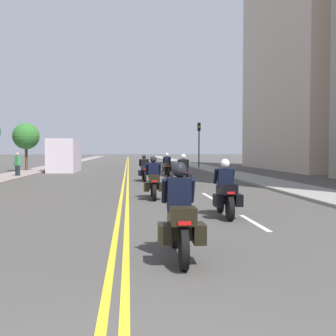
{
  "coord_description": "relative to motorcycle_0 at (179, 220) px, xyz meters",
  "views": [
    {
      "loc": [
        0.17,
        -2.17,
        1.86
      ],
      "look_at": [
        1.95,
        16.29,
        1.05
      ],
      "focal_mm": 43.76,
      "sensor_mm": 36.0,
      "label": 1
    }
  ],
  "objects": [
    {
      "name": "street_tree_0",
      "position": [
        -9.72,
        29.73,
        2.38
      ],
      "size": [
        2.28,
        2.28,
        4.21
      ],
      "color": "#513B25",
      "rests_on": "ground"
    },
    {
      "name": "motorcycle_5",
      "position": [
        1.92,
        22.49,
        -0.01
      ],
      "size": [
        0.77,
        2.19,
        1.66
      ],
      "rotation": [
        0.0,
        0.0,
        0.02
      ],
      "color": "black",
      "rests_on": "ground"
    },
    {
      "name": "ground_plane",
      "position": [
        -1.03,
        43.31,
        -0.67
      ],
      "size": [
        264.0,
        264.0,
        0.0
      ],
      "primitive_type": "plane",
      "color": "#464441"
    },
    {
      "name": "traffic_light_far",
      "position": [
        6.11,
        33.35,
        2.49
      ],
      "size": [
        0.28,
        0.38,
        4.57
      ],
      "color": "black",
      "rests_on": "ground"
    },
    {
      "name": "sidewalk_right",
      "position": [
        6.96,
        43.31,
        -0.61
      ],
      "size": [
        2.5,
        144.0,
        0.12
      ],
      "primitive_type": "cube",
      "color": "gray",
      "rests_on": "ground"
    },
    {
      "name": "building_right_1",
      "position": [
        15.58,
        31.2,
        14.48
      ],
      "size": [
        6.28,
        17.93,
        30.3
      ],
      "color": "beige",
      "rests_on": "ground"
    },
    {
      "name": "motorcycle_4",
      "position": [
        0.07,
        17.65,
        -0.01
      ],
      "size": [
        0.78,
        2.27,
        1.59
      ],
      "rotation": [
        0.0,
        0.0,
        0.04
      ],
      "color": "black",
      "rests_on": "ground"
    },
    {
      "name": "parked_truck",
      "position": [
        -6.38,
        29.59,
        0.6
      ],
      "size": [
        2.2,
        6.5,
        2.8
      ],
      "color": "silver",
      "rests_on": "ground"
    },
    {
      "name": "centreline_yellow_outer",
      "position": [
        -0.91,
        43.31,
        -0.67
      ],
      "size": [
        0.12,
        132.0,
        0.01
      ],
      "primitive_type": "cube",
      "color": "yellow",
      "rests_on": "ground"
    },
    {
      "name": "motorcycle_3",
      "position": [
        1.91,
        13.67,
        -0.01
      ],
      "size": [
        0.78,
        2.18,
        1.67
      ],
      "rotation": [
        0.0,
        0.0,
        -0.06
      ],
      "color": "black",
      "rests_on": "ground"
    },
    {
      "name": "pedestrian_0",
      "position": [
        -8.41,
        21.87,
        0.2
      ],
      "size": [
        0.48,
        0.41,
        1.69
      ],
      "rotation": [
        0.0,
        0.0,
        2.53
      ],
      "color": "#222B34",
      "rests_on": "ground"
    },
    {
      "name": "sidewalk_left",
      "position": [
        -9.02,
        43.31,
        -0.61
      ],
      "size": [
        2.5,
        144.0,
        0.12
      ],
      "primitive_type": "cube",
      "color": "gray",
      "rests_on": "ground"
    },
    {
      "name": "centreline_yellow_inner",
      "position": [
        -1.15,
        43.31,
        -0.67
      ],
      "size": [
        0.12,
        132.0,
        0.01
      ],
      "primitive_type": "cube",
      "color": "yellow",
      "rests_on": "ground"
    },
    {
      "name": "lane_dashes_white",
      "position": [
        2.34,
        24.31,
        -0.67
      ],
      "size": [
        0.14,
        56.4,
        0.01
      ],
      "color": "silver",
      "rests_on": "ground"
    },
    {
      "name": "motorcycle_1",
      "position": [
        1.82,
        4.25,
        -0.02
      ],
      "size": [
        0.78,
        2.12,
        1.62
      ],
      "rotation": [
        0.0,
        0.0,
        -0.05
      ],
      "color": "black",
      "rests_on": "ground"
    },
    {
      "name": "motorcycle_2",
      "position": [
        0.08,
        8.68,
        -0.03
      ],
      "size": [
        0.77,
        2.13,
        1.64
      ],
      "rotation": [
        0.0,
        0.0,
        -0.01
      ],
      "color": "black",
      "rests_on": "ground"
    },
    {
      "name": "motorcycle_0",
      "position": [
        0.0,
        0.0,
        0.0
      ],
      "size": [
        0.77,
        2.17,
        1.66
      ],
      "rotation": [
        0.0,
        0.0,
        -0.02
      ],
      "color": "black",
      "rests_on": "ground"
    }
  ]
}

